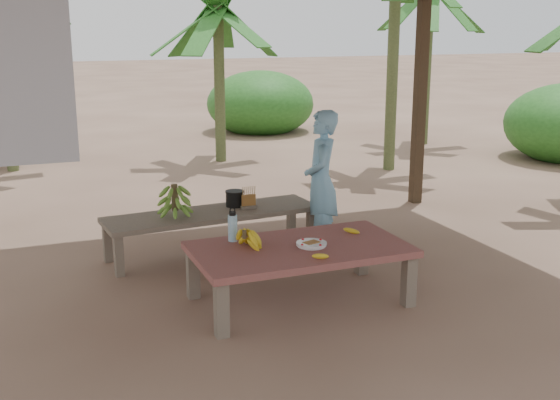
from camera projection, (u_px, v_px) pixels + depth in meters
name	position (u px, v px, depth m)	size (l,w,h in m)	color
ground	(282.00, 289.00, 6.30)	(80.00, 80.00, 0.00)	brown
work_table	(300.00, 253.00, 5.91)	(1.81, 1.01, 0.50)	brown
bench	(212.00, 217.00, 7.17)	(2.25, 0.80, 0.45)	brown
ripe_banana_bunch	(245.00, 238.00, 5.82)	(0.28, 0.24, 0.17)	yellow
plate	(311.00, 244.00, 5.89)	(0.26, 0.26, 0.04)	white
loose_banana_front	(320.00, 256.00, 5.57)	(0.04, 0.15, 0.04)	yellow
loose_banana_side	(351.00, 231.00, 6.25)	(0.04, 0.15, 0.04)	yellow
water_flask	(233.00, 227.00, 6.00)	(0.08, 0.08, 0.30)	#3E91C1
green_banana_stalk	(175.00, 200.00, 6.94)	(0.30, 0.30, 0.34)	#598C2D
cooking_pot	(235.00, 199.00, 7.35)	(0.19, 0.19, 0.16)	black
skewer_rack	(249.00, 197.00, 7.25)	(0.18, 0.08, 0.24)	#A57F47
woman	(321.00, 181.00, 7.23)	(0.54, 0.35, 1.47)	#74B3DB
banana_plant_n	(218.00, 23.00, 11.56)	(1.80, 1.80, 2.79)	#596638
banana_plant_far	(430.00, 3.00, 13.20)	(1.80, 1.80, 3.18)	#596638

